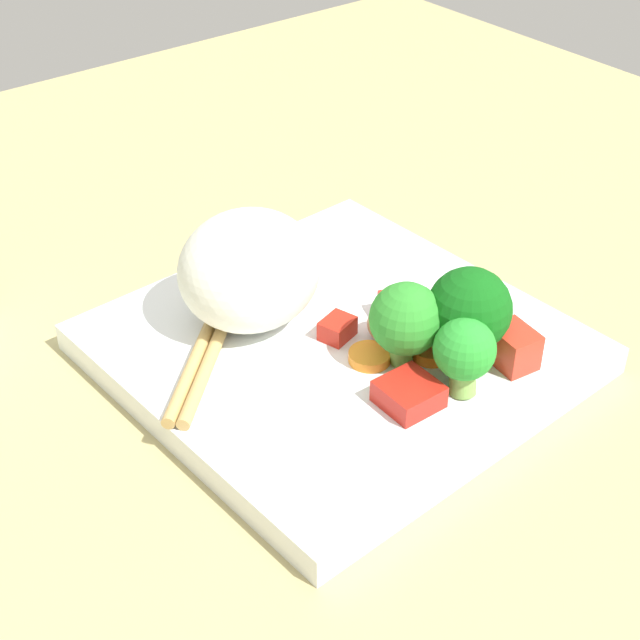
{
  "coord_description": "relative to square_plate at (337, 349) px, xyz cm",
  "views": [
    {
      "loc": [
        -30.59,
        -36.85,
        37.46
      ],
      "look_at": [
        -1.46,
        -0.11,
        3.86
      ],
      "focal_mm": 53.85,
      "sensor_mm": 36.0,
      "label": 1
    }
  ],
  "objects": [
    {
      "name": "ground_plane",
      "position": [
        0.0,
        0.0,
        -1.93
      ],
      "size": [
        110.0,
        110.0,
        2.0
      ],
      "primitive_type": "cube",
      "color": "tan"
    },
    {
      "name": "square_plate",
      "position": [
        0.0,
        0.0,
        0.0
      ],
      "size": [
        26.52,
        26.52,
        1.86
      ],
      "primitive_type": "cube",
      "rotation": [
        0.0,
        0.0,
        0.05
      ],
      "color": "white",
      "rests_on": "ground_plane"
    },
    {
      "name": "rice_mound",
      "position": [
        -3.11,
        4.82,
        4.67
      ],
      "size": [
        9.03,
        8.47,
        7.48
      ],
      "primitive_type": "ellipsoid",
      "rotation": [
        0.0,
        0.0,
        3.14
      ],
      "color": "white",
      "rests_on": "square_plate"
    },
    {
      "name": "broccoli_floret_0",
      "position": [
        1.38,
        -4.56,
        4.16
      ],
      "size": [
        4.37,
        4.37,
        5.6
      ],
      "color": "#649F3D",
      "rests_on": "square_plate"
    },
    {
      "name": "broccoli_floret_1",
      "position": [
        4.57,
        -6.49,
        4.45
      ],
      "size": [
        5.04,
        5.04,
        6.33
      ],
      "color": "#5A9E38",
      "rests_on": "square_plate"
    },
    {
      "name": "broccoli_floret_2",
      "position": [
        2.28,
        -8.45,
        3.76
      ],
      "size": [
        3.6,
        3.6,
        4.94
      ],
      "color": "#7DAD4D",
      "rests_on": "square_plate"
    },
    {
      "name": "carrot_slice_0",
      "position": [
        7.72,
        -6.59,
        1.25
      ],
      "size": [
        4.03,
        4.03,
        0.64
      ],
      "primitive_type": "cylinder",
      "rotation": [
        0.0,
        0.0,
        5.75
      ],
      "color": "orange",
      "rests_on": "square_plate"
    },
    {
      "name": "carrot_slice_1",
      "position": [
        -0.37,
        -3.07,
        1.24
      ],
      "size": [
        3.12,
        3.12,
        0.62
      ],
      "primitive_type": "cylinder",
      "rotation": [
        0.0,
        0.0,
        4.46
      ],
      "color": "orange",
      "rests_on": "square_plate"
    },
    {
      "name": "carrot_slice_2",
      "position": [
        3.19,
        -5.07,
        1.28
      ],
      "size": [
        2.8,
        2.8,
        0.71
      ],
      "primitive_type": "cylinder",
      "rotation": [
        0.0,
        0.0,
        1.77
      ],
      "color": "orange",
      "rests_on": "square_plate"
    },
    {
      "name": "carrot_slice_3",
      "position": [
        5.79,
        -5.09,
        1.18
      ],
      "size": [
        4.32,
        4.32,
        0.49
      ],
      "primitive_type": "cylinder",
      "rotation": [
        0.0,
        0.0,
        2.41
      ],
      "color": "orange",
      "rests_on": "square_plate"
    },
    {
      "name": "pepper_chunk_0",
      "position": [
        4.15,
        -3.26,
        1.77
      ],
      "size": [
        3.22,
        3.37,
        1.68
      ],
      "primitive_type": "cube",
      "rotation": [
        0.0,
        0.0,
        4.07
      ],
      "color": "red",
      "rests_on": "square_plate"
    },
    {
      "name": "pepper_chunk_1",
      "position": [
        0.46,
        -0.36,
        1.57
      ],
      "size": [
        2.47,
        2.2,
        1.28
      ],
      "primitive_type": "cube",
      "rotation": [
        0.0,
        0.0,
        3.43
      ],
      "color": "red",
      "rests_on": "square_plate"
    },
    {
      "name": "pepper_chunk_2",
      "position": [
        4.5,
        -0.95,
        1.75
      ],
      "size": [
        3.13,
        2.99,
        1.64
      ],
      "primitive_type": "cube",
      "rotation": [
        0.0,
        0.0,
        2.78
      ],
      "color": "red",
      "rests_on": "square_plate"
    },
    {
      "name": "pepper_chunk_3",
      "position": [
        6.49,
        -8.53,
        2.11
      ],
      "size": [
        2.56,
        3.05,
        2.37
      ],
      "primitive_type": "cube",
      "rotation": [
        0.0,
        0.0,
        4.58
      ],
      "color": "red",
      "rests_on": "square_plate"
    },
    {
      "name": "pepper_chunk_4",
      "position": [
        -0.86,
        -7.44,
        1.63
      ],
      "size": [
        3.22,
        3.22,
        1.41
      ],
      "primitive_type": "cube",
      "rotation": [
        0.0,
        0.0,
        4.69
      ],
      "color": "red",
      "rests_on": "square_plate"
    },
    {
      "name": "chicken_piece_1",
      "position": [
        2.26,
        -2.06,
        1.94
      ],
      "size": [
        3.12,
        3.44,
        2.03
      ],
      "primitive_type": "ellipsoid",
      "rotation": [
        0.0,
        0.0,
        1.29
      ],
      "color": "tan",
      "rests_on": "square_plate"
    },
    {
      "name": "chopstick_pair",
      "position": [
        -4.46,
        6.16,
        1.33
      ],
      "size": [
        17.02,
        15.86,
        0.8
      ],
      "rotation": [
        0.0,
        0.0,
        3.89
      ],
      "color": "tan",
      "rests_on": "square_plate"
    }
  ]
}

